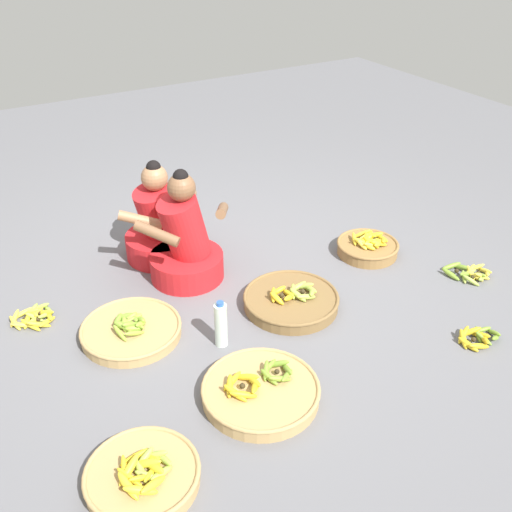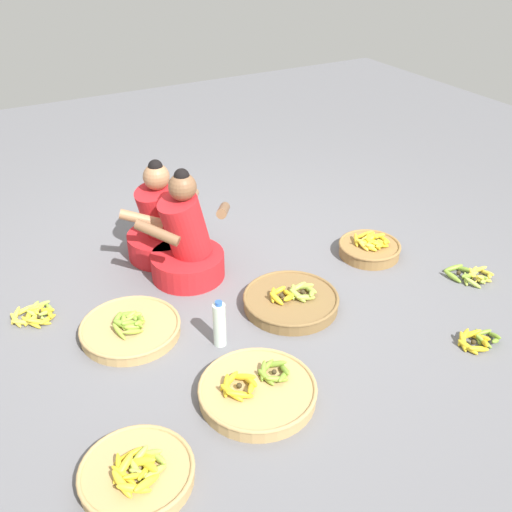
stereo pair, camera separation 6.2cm
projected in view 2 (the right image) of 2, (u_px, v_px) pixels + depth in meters
ground_plane at (242, 286)px, 4.13m from camera, size 10.00×10.00×0.00m
vendor_woman_front at (187, 244)px, 4.10m from camera, size 0.75×0.52×0.83m
vendor_woman_behind at (161, 226)px, 4.36m from camera, size 0.71×0.55×0.77m
banana_basket_back_right at (291, 300)px, 3.89m from camera, size 0.64×0.64×0.16m
banana_basket_near_vendor at (137, 473)px, 2.73m from camera, size 0.54×0.54×0.16m
banana_basket_back_center at (257, 391)px, 3.19m from camera, size 0.65×0.65×0.15m
banana_basket_front_right at (370, 248)px, 4.45m from camera, size 0.47×0.47×0.17m
banana_basket_mid_right at (130, 328)px, 3.65m from camera, size 0.62×0.62×0.14m
loose_bananas_mid_left at (477, 340)px, 3.58m from camera, size 0.29×0.21×0.09m
loose_bananas_front_left at (471, 275)px, 4.19m from camera, size 0.31×0.31×0.09m
loose_bananas_back_left at (35, 314)px, 3.80m from camera, size 0.30×0.28×0.09m
water_bottle at (219, 324)px, 3.52m from camera, size 0.08×0.08×0.31m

